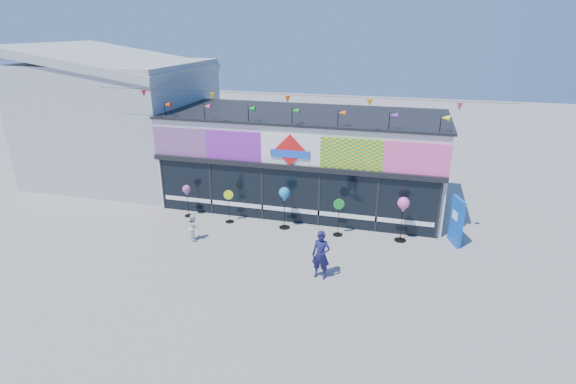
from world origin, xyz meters
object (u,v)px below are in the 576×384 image
at_px(spinner_1, 229,205).
at_px(spinner_4, 403,206).
at_px(blue_sign, 456,221).
at_px(spinner_3, 338,216).
at_px(spinner_2, 284,196).
at_px(spinner_0, 187,191).
at_px(adult_man, 321,255).
at_px(child, 194,227).

height_order(spinner_1, spinner_4, spinner_4).
xyz_separation_m(blue_sign, spinner_3, (-4.31, -0.43, -0.11)).
distance_m(spinner_2, spinner_3, 2.27).
bearing_deg(spinner_4, spinner_1, -179.28).
height_order(blue_sign, spinner_0, blue_sign).
distance_m(spinner_0, spinner_2, 4.30).
bearing_deg(spinner_3, spinner_1, 179.29).
xyz_separation_m(blue_sign, spinner_0, (-10.80, -0.25, 0.22)).
distance_m(spinner_0, adult_man, 7.31).
height_order(spinner_2, adult_man, spinner_2).
distance_m(spinner_0, spinner_4, 8.86).
relative_size(spinner_3, child, 1.46).
bearing_deg(spinner_1, adult_man, -36.30).
xyz_separation_m(spinner_1, adult_man, (4.51, -3.31, 0.07)).
xyz_separation_m(blue_sign, spinner_4, (-1.94, -0.28, 0.50)).
relative_size(spinner_3, spinner_4, 0.86).
height_order(spinner_0, adult_man, adult_man).
distance_m(spinner_4, child, 7.90).
bearing_deg(blue_sign, adult_man, -158.24).
relative_size(spinner_1, spinner_3, 0.93).
bearing_deg(spinner_4, spinner_3, -176.53).
bearing_deg(spinner_0, spinner_3, -1.52).
distance_m(blue_sign, adult_man, 5.70).
height_order(spinner_1, child, spinner_1).
height_order(spinner_1, spinner_2, spinner_2).
xyz_separation_m(spinner_2, child, (-3.04, -1.92, -0.87)).
distance_m(spinner_1, spinner_2, 2.45).
relative_size(spinner_2, spinner_4, 0.98).
bearing_deg(child, spinner_0, -2.88).
xyz_separation_m(spinner_1, spinner_4, (6.92, 0.09, 0.67)).
bearing_deg(adult_man, spinner_1, 148.35).
xyz_separation_m(spinner_3, child, (-5.23, -1.82, -0.28)).
xyz_separation_m(spinner_3, adult_man, (-0.04, -3.26, 0.01)).
relative_size(spinner_2, adult_man, 1.07).
xyz_separation_m(blue_sign, spinner_1, (-8.87, -0.37, -0.17)).
xyz_separation_m(spinner_0, spinner_3, (6.49, -0.17, -0.33)).
bearing_deg(spinner_3, spinner_4, 3.47).
distance_m(blue_sign, spinner_0, 10.81).
bearing_deg(spinner_1, spinner_3, -0.71).
xyz_separation_m(spinner_0, adult_man, (6.45, -3.43, -0.32)).
distance_m(blue_sign, spinner_2, 6.53).
bearing_deg(spinner_4, spinner_2, -179.50).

